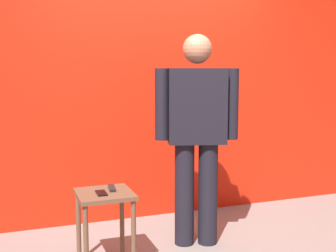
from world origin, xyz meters
TOP-DOWN VIEW (x-y plane):
  - back_wall_red at (0.00, 1.22)m, footprint 4.72×0.12m
  - standing_person at (0.06, 0.35)m, footprint 0.69×0.36m
  - side_table at (-0.76, 0.16)m, footprint 0.40×0.40m
  - cell_phone at (-0.79, 0.13)m, footprint 0.07×0.15m
  - tv_remote at (-0.69, 0.22)m, footprint 0.07×0.17m

SIDE VIEW (x-z plane):
  - side_table at x=-0.76m, z-range 0.17..0.74m
  - cell_phone at x=-0.79m, z-range 0.58..0.59m
  - tv_remote at x=-0.69m, z-range 0.58..0.60m
  - standing_person at x=0.06m, z-range 0.11..1.86m
  - back_wall_red at x=0.00m, z-range 0.00..2.94m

